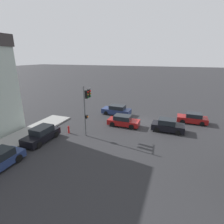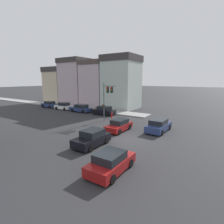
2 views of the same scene
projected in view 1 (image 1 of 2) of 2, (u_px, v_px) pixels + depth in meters
name	position (u px, v px, depth m)	size (l,w,h in m)	color
ground_plane	(142.00, 122.00, 24.80)	(300.00, 300.00, 0.00)	#28282B
traffic_signal	(87.00, 101.00, 19.82)	(0.69, 2.16, 5.83)	#515456
crossing_car_0	(192.00, 118.00, 24.34)	(3.93, 1.97, 1.42)	maroon
crossing_car_1	(123.00, 121.00, 23.27)	(4.17, 1.87, 1.44)	maroon
crossing_car_2	(168.00, 125.00, 21.63)	(3.90, 2.01, 1.54)	black
crossing_car_3	(117.00, 110.00, 27.82)	(4.57, 2.11, 1.52)	navy
parked_car_0	(42.00, 135.00, 19.06)	(1.96, 4.31, 1.58)	black
fire_hydrant	(69.00, 129.00, 21.06)	(0.22, 0.22, 0.92)	red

